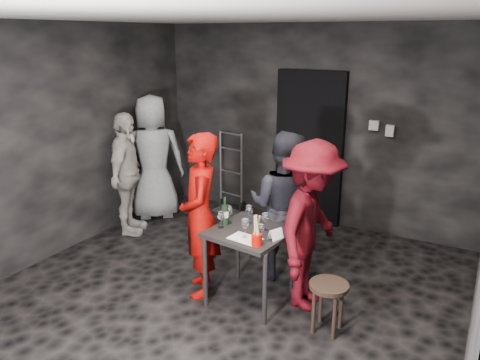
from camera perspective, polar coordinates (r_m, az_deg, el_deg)
The scene contains 25 objects.
floor at distance 4.84m, azimuth -2.96°, elevation -14.45°, with size 4.50×5.00×0.02m, color black.
ceiling at distance 4.12m, azimuth -3.57°, elevation 19.41°, with size 4.50×5.00×0.02m, color silver.
wall_back at distance 6.48m, azimuth 8.73°, elevation 6.49°, with size 4.50×0.04×2.70m, color black.
wall_left at distance 5.78m, azimuth -22.50°, elevation 4.05°, with size 0.04×5.00×2.70m, color black.
doorway at distance 6.49m, azimuth 8.42°, elevation 3.80°, with size 0.95×0.10×2.10m, color black.
wallbox_upper at distance 6.17m, azimuth 16.04°, elevation 6.43°, with size 0.12×0.06×0.12m, color #B7B7B2.
wallbox_lower at distance 6.14m, azimuth 17.82°, elevation 5.74°, with size 0.10×0.06×0.14m, color #B7B7B2.
hand_truck at distance 7.02m, azimuth -1.25°, elevation -2.05°, with size 0.40×0.34×1.19m.
tasting_table at distance 4.56m, azimuth 1.27°, elevation -7.26°, with size 0.72×0.72×0.75m.
stool at distance 4.29m, azimuth 10.74°, elevation -13.41°, with size 0.35×0.35×0.47m.
server_red at distance 4.62m, azimuth -4.93°, elevation -3.31°, with size 0.67×0.44×1.85m, color #970602.
woman_black at distance 4.95m, azimuth 5.37°, elevation -2.52°, with size 0.85×0.47×1.75m, color black.
man_maroon at distance 4.44m, azimuth 8.72°, elevation -4.61°, with size 1.17×0.54×1.81m, color #46050C.
bystander_cream at distance 6.22m, azimuth -13.71°, elevation 1.21°, with size 1.02×0.49×1.74m, color #BDB4AA.
bystander_grey at distance 6.68m, azimuth -10.59°, elevation 4.04°, with size 1.02×0.56×2.09m, color gray.
tasting_mat at distance 4.34m, azimuth 0.63°, elevation -7.15°, with size 0.29×0.20×0.00m, color white.
wine_glass_a at distance 4.54m, azimuth -2.33°, elevation -4.75°, with size 0.07×0.07×0.18m, color white, non-canonical shape.
wine_glass_b at distance 4.65m, azimuth -1.33°, elevation -4.13°, with size 0.07×0.07×0.19m, color white, non-canonical shape.
wine_glass_c at distance 4.64m, azimuth 1.10°, elevation -4.11°, with size 0.08×0.08×0.21m, color white, non-canonical shape.
wine_glass_d at distance 4.32m, azimuth 0.62°, elevation -5.77°, with size 0.08×0.08×0.20m, color white, non-canonical shape.
wine_glass_e at distance 4.26m, azimuth 2.51°, elevation -6.32°, with size 0.07×0.07×0.18m, color white, non-canonical shape.
wine_glass_f at distance 4.49m, azimuth 3.05°, elevation -4.97°, with size 0.07×0.07×0.19m, color white, non-canonical shape.
wine_bottle at distance 4.61m, azimuth -1.85°, elevation -4.17°, with size 0.07×0.07×0.29m.
breadstick_cup at distance 4.16m, azimuth 2.06°, elevation -6.24°, with size 0.10×0.10×0.30m.
reserved_card at distance 4.32m, azimuth 4.16°, elevation -6.55°, with size 0.08×0.13×0.10m, color white, non-canonical shape.
Camera 1 is at (2.21, -3.47, 2.55)m, focal length 35.00 mm.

